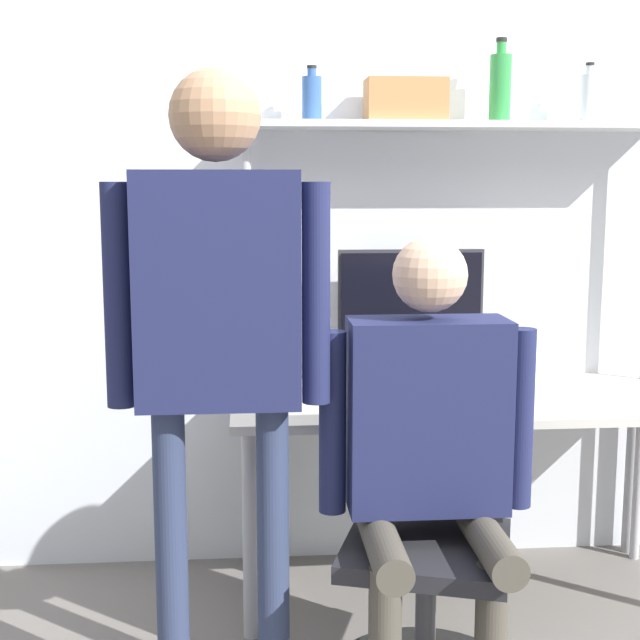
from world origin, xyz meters
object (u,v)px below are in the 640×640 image
(office_chair, at_px, (427,596))
(bottle_blue, at_px, (312,98))
(laptop, at_px, (416,384))
(person_standing, at_px, (218,309))
(bottle_clear, at_px, (589,97))
(storage_box, at_px, (405,100))
(person_seated, at_px, (429,433))
(cell_phone, at_px, (508,406))
(monitor, at_px, (411,312))
(bottle_green, at_px, (500,86))

(office_chair, height_order, bottle_blue, bottle_blue)
(laptop, height_order, person_standing, person_standing)
(bottle_clear, height_order, bottle_blue, bottle_clear)
(office_chair, relative_size, bottle_clear, 4.30)
(storage_box, bearing_deg, bottle_blue, 180.00)
(laptop, distance_m, bottle_clear, 1.24)
(person_seated, height_order, bottle_clear, bottle_clear)
(cell_phone, distance_m, storage_box, 1.15)
(laptop, height_order, bottle_blue, bottle_blue)
(bottle_clear, height_order, storage_box, bottle_clear)
(person_seated, xyz_separation_m, bottle_blue, (-0.26, 0.87, 0.99))
(monitor, distance_m, cell_phone, 0.54)
(office_chair, distance_m, person_standing, 1.05)
(office_chair, xyz_separation_m, person_standing, (-0.59, -0.06, 0.86))
(person_standing, bearing_deg, person_seated, 1.09)
(person_seated, distance_m, bottle_blue, 1.35)
(cell_phone, relative_size, storage_box, 0.53)
(person_standing, xyz_separation_m, storage_box, (0.65, 0.89, 0.63))
(storage_box, bearing_deg, person_standing, -126.37)
(monitor, bearing_deg, bottle_green, -0.91)
(cell_phone, height_order, storage_box, storage_box)
(bottle_clear, relative_size, bottle_blue, 1.11)
(bottle_blue, xyz_separation_m, storage_box, (0.34, 0.00, -0.01))
(laptop, height_order, cell_phone, laptop)
(office_chair, relative_size, bottle_green, 3.10)
(office_chair, distance_m, person_seated, 0.51)
(bottle_green, bearing_deg, office_chair, -116.12)
(bottle_blue, bearing_deg, monitor, 0.77)
(laptop, distance_m, bottle_blue, 1.08)
(cell_phone, distance_m, bottle_clear, 1.18)
(bottle_blue, bearing_deg, cell_phone, -31.17)
(laptop, relative_size, cell_phone, 2.33)
(laptop, relative_size, storage_box, 1.22)
(office_chair, bearing_deg, bottle_clear, 48.37)
(cell_phone, relative_size, bottle_clear, 0.70)
(person_seated, distance_m, bottle_clear, 1.53)
(cell_phone, xyz_separation_m, bottle_clear, (0.38, 0.38, 1.05))
(bottle_green, bearing_deg, cell_phone, -97.33)
(office_chair, height_order, person_standing, person_standing)
(bottle_blue, bearing_deg, person_standing, -109.58)
(monitor, height_order, bottle_clear, bottle_clear)
(laptop, height_order, bottle_clear, bottle_clear)
(monitor, distance_m, laptop, 0.39)
(office_chair, bearing_deg, person_standing, -174.64)
(bottle_blue, relative_size, storage_box, 0.68)
(cell_phone, bearing_deg, bottle_green, 82.67)
(laptop, distance_m, office_chair, 0.72)
(person_standing, height_order, bottle_blue, bottle_blue)
(office_chair, xyz_separation_m, person_seated, (-0.01, -0.04, 0.51))
(office_chair, relative_size, storage_box, 3.21)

